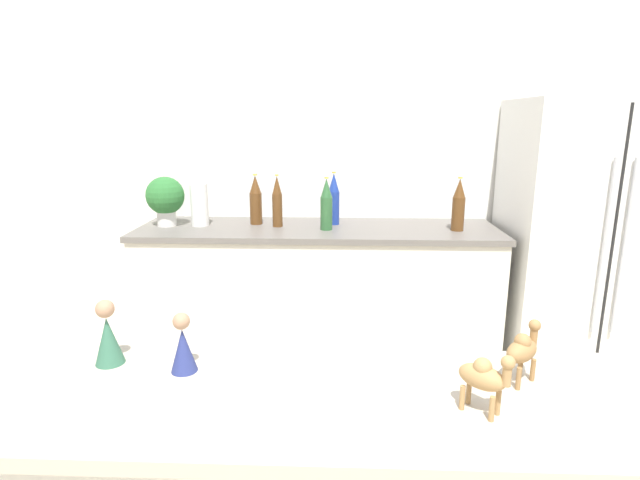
% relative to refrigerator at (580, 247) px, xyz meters
% --- Properties ---
extents(wall_back, '(8.00, 0.06, 2.55)m').
position_rel_refrigerator_xyz_m(wall_back, '(-1.16, 0.38, 0.43)').
color(wall_back, white).
rests_on(wall_back, ground_plane).
extents(back_counter, '(2.16, 0.63, 0.94)m').
position_rel_refrigerator_xyz_m(back_counter, '(-1.54, 0.05, -0.37)').
color(back_counter, silver).
rests_on(back_counter, ground_plane).
extents(refrigerator, '(0.84, 0.70, 1.68)m').
position_rel_refrigerator_xyz_m(refrigerator, '(0.00, 0.00, 0.00)').
color(refrigerator, white).
rests_on(refrigerator, ground_plane).
extents(potted_plant, '(0.23, 0.23, 0.30)m').
position_rel_refrigerator_xyz_m(potted_plant, '(-2.47, 0.05, 0.27)').
color(potted_plant, silver).
rests_on(potted_plant, back_counter).
extents(paper_towel_roll, '(0.10, 0.10, 0.26)m').
position_rel_refrigerator_xyz_m(paper_towel_roll, '(-2.26, 0.07, 0.22)').
color(paper_towel_roll, white).
rests_on(paper_towel_roll, back_counter).
extents(back_bottle_0, '(0.06, 0.06, 0.32)m').
position_rel_refrigerator_xyz_m(back_bottle_0, '(-1.79, 0.06, 0.25)').
color(back_bottle_0, brown).
rests_on(back_bottle_0, back_counter).
extents(back_bottle_1, '(0.08, 0.08, 0.31)m').
position_rel_refrigerator_xyz_m(back_bottle_1, '(-1.93, 0.13, 0.24)').
color(back_bottle_1, brown).
rests_on(back_bottle_1, back_counter).
extents(back_bottle_2, '(0.07, 0.07, 0.32)m').
position_rel_refrigerator_xyz_m(back_bottle_2, '(-1.45, 0.14, 0.25)').
color(back_bottle_2, navy).
rests_on(back_bottle_2, back_counter).
extents(back_bottle_3, '(0.07, 0.07, 0.31)m').
position_rel_refrigerator_xyz_m(back_bottle_3, '(-0.72, -0.01, 0.24)').
color(back_bottle_3, brown).
rests_on(back_bottle_3, back_counter).
extents(back_bottle_4, '(0.07, 0.07, 0.31)m').
position_rel_refrigerator_xyz_m(back_bottle_4, '(-1.49, -0.02, 0.24)').
color(back_bottle_4, '#2D6033').
rests_on(back_bottle_4, back_counter).
extents(camel_figurine, '(0.11, 0.11, 0.15)m').
position_rel_refrigerator_xyz_m(camel_figurine, '(-1.10, -1.91, 0.20)').
color(camel_figurine, '#A87F4C').
rests_on(camel_figurine, bar_counter).
extents(camel_figurine_second, '(0.11, 0.11, 0.15)m').
position_rel_refrigerator_xyz_m(camel_figurine_second, '(-0.97, -1.78, 0.20)').
color(camel_figurine_second, olive).
rests_on(camel_figurine_second, bar_counter).
extents(wise_man_figurine_crimson, '(0.07, 0.07, 0.16)m').
position_rel_refrigerator_xyz_m(wise_man_figurine_crimson, '(-1.80, -1.76, 0.18)').
color(wise_man_figurine_crimson, navy).
rests_on(wise_man_figurine_crimson, bar_counter).
extents(wise_man_figurine_purple, '(0.07, 0.07, 0.17)m').
position_rel_refrigerator_xyz_m(wise_man_figurine_purple, '(-2.00, -1.72, 0.18)').
color(wise_man_figurine_purple, '#33664C').
rests_on(wise_man_figurine_purple, bar_counter).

